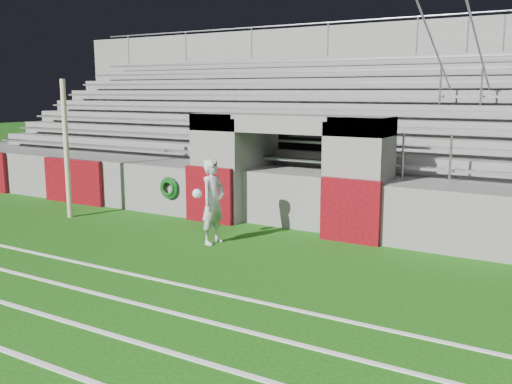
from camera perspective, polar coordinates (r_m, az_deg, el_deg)
The scene contains 5 objects.
ground at distance 10.53m, azimuth -6.03°, elevation -7.28°, with size 90.00×90.00×0.00m, color #164D0C.
field_post at distance 14.87m, azimuth -18.44°, elevation 4.07°, with size 0.13×0.13×3.42m, color #BFB28E.
stadium_structure at distance 17.17m, azimuth 10.11°, elevation 4.44°, with size 26.00×8.48×5.42m.
goalkeeper_with_ball at distance 11.78m, azimuth -4.33°, elevation -0.95°, with size 0.65×0.65×1.77m.
hose_coil at distance 14.44m, azimuth -8.71°, elevation 0.39°, with size 0.56×0.14×0.56m.
Camera 1 is at (6.09, -8.00, 3.13)m, focal length 40.00 mm.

